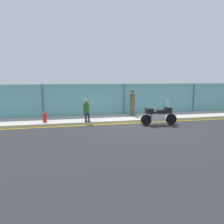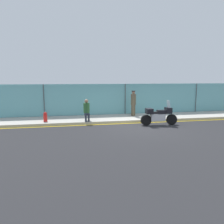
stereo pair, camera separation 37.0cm
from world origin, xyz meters
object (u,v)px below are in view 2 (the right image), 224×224
Objects in this scene: fire_hydrant at (45,117)px; motorcycle at (159,115)px; officer_standing at (133,103)px; person_seated_on_curb at (87,109)px.

motorcycle is at bearing -13.26° from fire_hydrant.
person_seated_on_curb is at bearing -160.76° from officer_standing.
person_seated_on_curb is at bearing -3.89° from fire_hydrant.
motorcycle is at bearing -18.58° from person_seated_on_curb.
fire_hydrant is at bearing 170.52° from motorcycle.
motorcycle is 3.75× the size of fire_hydrant.
motorcycle is 1.67× the size of person_seated_on_curb.
motorcycle is 6.65m from fire_hydrant.
officer_standing reaches higher than motorcycle.
officer_standing is 2.96× the size of fire_hydrant.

